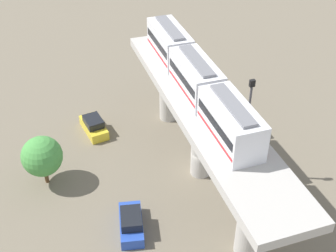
{
  "coord_description": "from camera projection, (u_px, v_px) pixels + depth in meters",
  "views": [
    {
      "loc": [
        12.67,
        28.33,
        27.97
      ],
      "look_at": [
        2.5,
        -2.02,
        4.51
      ],
      "focal_mm": 47.54,
      "sensor_mm": 36.0,
      "label": 1
    }
  ],
  "objects": [
    {
      "name": "ground_plane",
      "position": [
        200.0,
        172.0,
        41.44
      ],
      "size": [
        120.0,
        120.0,
        0.0
      ],
      "primitive_type": "plane",
      "color": "#706654"
    },
    {
      "name": "viaduct",
      "position": [
        203.0,
        123.0,
        38.07
      ],
      "size": [
        5.2,
        28.85,
        7.52
      ],
      "color": "#B7B2AA",
      "rests_on": "ground"
    },
    {
      "name": "train",
      "position": [
        196.0,
        77.0,
        37.64
      ],
      "size": [
        2.64,
        20.5,
        3.24
      ],
      "color": "silver",
      "rests_on": "viaduct"
    },
    {
      "name": "parked_car_blue",
      "position": [
        131.0,
        223.0,
        35.48
      ],
      "size": [
        2.58,
        4.47,
        1.76
      ],
      "rotation": [
        0.0,
        0.0,
        -0.2
      ],
      "color": "#284CB7",
      "rests_on": "ground"
    },
    {
      "name": "parked_car_yellow",
      "position": [
        94.0,
        126.0,
        46.07
      ],
      "size": [
        2.43,
        4.43,
        1.76
      ],
      "rotation": [
        0.0,
        0.0,
        0.16
      ],
      "color": "yellow",
      "rests_on": "ground"
    },
    {
      "name": "tree_near_viaduct",
      "position": [
        42.0,
        156.0,
        38.63
      ],
      "size": [
        3.6,
        3.6,
        4.82
      ],
      "color": "brown",
      "rests_on": "ground"
    },
    {
      "name": "signal_post",
      "position": [
        247.0,
        126.0,
        37.87
      ],
      "size": [
        0.44,
        0.28,
        10.12
      ],
      "color": "#4C4C51",
      "rests_on": "ground"
    }
  ]
}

